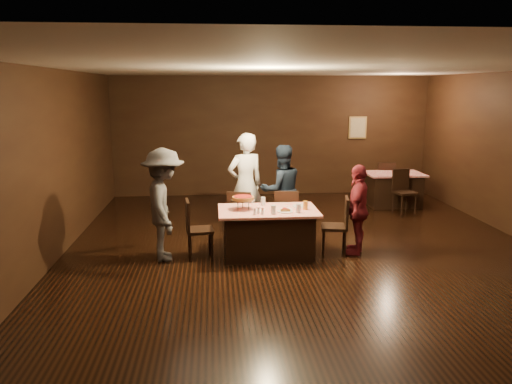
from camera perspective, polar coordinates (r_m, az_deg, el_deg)
room at (r=7.75m, az=6.27°, el=7.63°), size 10.00×10.04×3.02m
main_table at (r=8.15m, az=1.37°, el=-4.65°), size 1.60×1.00×0.77m
back_table at (r=12.02m, az=15.42°, el=0.30°), size 1.30×0.90×0.77m
chair_far_left at (r=8.81m, az=-1.75°, el=-2.77°), size 0.50×0.50×0.95m
chair_far_right at (r=8.89m, az=3.41°, el=-2.66°), size 0.46×0.46×0.95m
chair_end_left at (r=8.08m, az=-6.42°, el=-4.20°), size 0.47×0.47×0.95m
chair_end_right at (r=8.31m, az=8.95°, el=-3.81°), size 0.50×0.50×0.95m
chair_back_near at (r=11.36m, az=16.65°, el=0.04°), size 0.50×0.50×0.95m
chair_back_far at (r=12.56m, az=14.50°, el=1.25°), size 0.48×0.48×0.95m
diner_white_jacket at (r=9.14m, az=-1.23°, el=0.82°), size 0.81×0.68×1.90m
diner_navy_hoodie at (r=9.24m, az=2.91°, el=0.23°), size 0.94×0.81×1.68m
diner_grey_knit at (r=7.98m, az=-10.46°, el=-1.42°), size 0.82×1.23×1.79m
diner_red_shirt at (r=8.32m, az=11.58°, el=-1.97°), size 0.68×0.94×1.49m
pizza_stand at (r=8.02m, az=-1.49°, el=-0.73°), size 0.38×0.38×0.22m
plate_with_slice at (r=7.90m, az=3.33°, el=-2.11°), size 0.25×0.25×0.06m
plate_empty at (r=8.27m, az=5.06°, el=-1.63°), size 0.25×0.25×0.01m
glass_front_left at (r=7.75m, az=2.00°, el=-2.03°), size 0.08×0.08×0.14m
glass_front_right at (r=7.85m, az=4.85°, el=-1.88°), size 0.08×0.08×0.14m
glass_amber at (r=8.07m, az=5.67°, el=-1.52°), size 0.08×0.08×0.14m
glass_back at (r=8.32m, az=0.82°, el=-1.06°), size 0.08×0.08×0.14m
condiments at (r=7.75m, az=0.29°, el=-2.19°), size 0.17×0.10×0.09m
napkin_center at (r=8.09m, az=3.50°, el=-1.95°), size 0.19×0.19×0.01m
napkin_left at (r=7.98m, az=0.35°, el=-2.10°), size 0.21×0.21×0.01m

